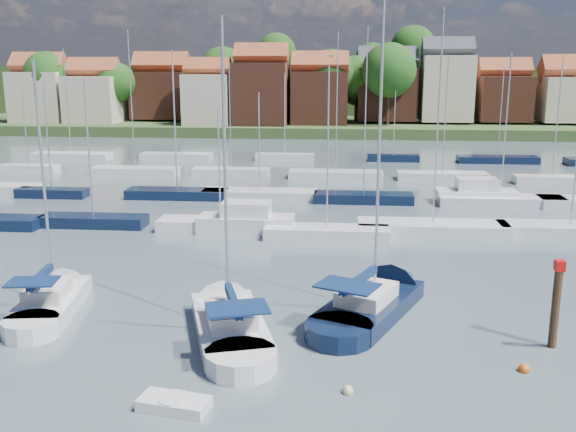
# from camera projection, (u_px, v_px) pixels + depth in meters

# --- Properties ---
(ground) EXTENTS (260.00, 260.00, 0.00)m
(ground) POSITION_uv_depth(u_px,v_px,m) (327.00, 185.00, 66.06)
(ground) COLOR #3F4D55
(ground) RESTS_ON ground
(sailboat_left) EXTENTS (3.96, 9.87, 13.14)m
(sailboat_left) POSITION_uv_depth(u_px,v_px,m) (57.00, 298.00, 32.61)
(sailboat_left) COLOR silver
(sailboat_left) RESTS_ON ground
(sailboat_centre) EXTENTS (6.13, 11.46, 15.09)m
(sailboat_centre) POSITION_uv_depth(u_px,v_px,m) (226.00, 317.00, 30.06)
(sailboat_centre) COLOR silver
(sailboat_centre) RESTS_ON ground
(sailboat_navy) EXTENTS (7.50, 11.86, 16.08)m
(sailboat_navy) POSITION_uv_depth(u_px,v_px,m) (381.00, 298.00, 32.53)
(sailboat_navy) COLOR black
(sailboat_navy) RESTS_ON ground
(tender) EXTENTS (2.66, 1.58, 0.54)m
(tender) POSITION_uv_depth(u_px,v_px,m) (174.00, 404.00, 22.63)
(tender) COLOR silver
(tender) RESTS_ON ground
(timber_piling) EXTENTS (0.40, 0.40, 6.15)m
(timber_piling) POSITION_uv_depth(u_px,v_px,m) (554.00, 327.00, 27.51)
(timber_piling) COLOR #4C331E
(timber_piling) RESTS_ON ground
(buoy_c) EXTENTS (0.53, 0.53, 0.53)m
(buoy_c) POSITION_uv_depth(u_px,v_px,m) (211.00, 361.00, 26.38)
(buoy_c) COLOR #D85914
(buoy_c) RESTS_ON ground
(buoy_d) EXTENTS (0.41, 0.41, 0.41)m
(buoy_d) POSITION_uv_depth(u_px,v_px,m) (348.00, 393.00, 23.77)
(buoy_d) COLOR beige
(buoy_d) RESTS_ON ground
(buoy_e) EXTENTS (0.51, 0.51, 0.51)m
(buoy_e) POSITION_uv_depth(u_px,v_px,m) (378.00, 303.00, 32.89)
(buoy_e) COLOR beige
(buoy_e) RESTS_ON ground
(buoy_f) EXTENTS (0.47, 0.47, 0.47)m
(buoy_f) POSITION_uv_depth(u_px,v_px,m) (524.00, 372.00, 25.48)
(buoy_f) COLOR #D85914
(buoy_f) RESTS_ON ground
(marina_field) EXTENTS (79.62, 41.41, 15.93)m
(marina_field) POSITION_uv_depth(u_px,v_px,m) (346.00, 189.00, 61.08)
(marina_field) COLOR silver
(marina_field) RESTS_ON ground
(far_shore_town) EXTENTS (212.46, 90.00, 22.27)m
(far_shore_town) POSITION_uv_depth(u_px,v_px,m) (349.00, 98.00, 154.70)
(far_shore_town) COLOR #3B4C26
(far_shore_town) RESTS_ON ground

